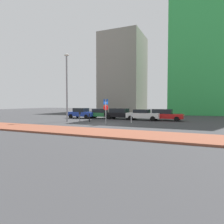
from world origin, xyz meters
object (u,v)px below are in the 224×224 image
Objects in this scene: parked_car_green at (101,113)px; parked_car_blue at (81,113)px; parking_meter at (80,116)px; traffic_bollard_mid at (131,119)px; parking_sign_post at (106,108)px; parked_car_white at (143,115)px; parked_car_black at (120,114)px; traffic_bollard_near at (89,118)px; parked_car_red at (164,115)px; street_lamp at (67,83)px.

parked_car_blue is at bearing -166.73° from parked_car_green.
parking_meter is (0.69, -7.10, 0.09)m from parked_car_green.
parked_car_blue is 10.06m from traffic_bollard_mid.
parking_sign_post is 2.16× the size of parking_meter.
parked_car_white is at bearing 47.33° from parking_meter.
parking_sign_post is 3.69m from parking_meter.
traffic_bollard_near is at bearing -113.34° from parked_car_black.
parked_car_red is at bearing 54.59° from traffic_bollard_mid.
traffic_bollard_mid is (5.29, 0.77, -0.05)m from traffic_bollard_near.
parked_car_red is at bearing 12.20° from parked_car_white.
parked_car_black is at bearing 5.26° from parked_car_blue.
parking_meter is (-8.72, -7.06, 0.04)m from parked_car_red.
parked_car_red is (12.50, 0.69, -0.00)m from parked_car_blue.
parked_car_red is 3.60× the size of parking_meter.
parked_car_white is (9.74, 0.09, -0.03)m from parked_car_blue.
parked_car_blue is 6.27m from parked_car_black.
street_lamp is at bearing -150.44° from parked_car_red.
parked_car_white is 3.56× the size of parking_meter.
street_lamp is at bearing -128.04° from parked_car_black.
parked_car_green is at bearing 144.10° from traffic_bollard_mid.
street_lamp is 9.02× the size of traffic_bollard_mid.
traffic_bollard_near is (-8.47, -5.24, -0.28)m from parked_car_red.
parked_car_red is (2.76, 0.60, 0.03)m from parked_car_white.
traffic_bollard_mid is at bearing 25.06° from parking_meter.
parked_car_green and parked_car_white have the same top height.
parked_car_blue is at bearing -174.74° from parked_car_black.
parking_meter is (-2.46, -6.95, 0.03)m from parked_car_black.
traffic_bollard_near is 5.35m from traffic_bollard_mid.
traffic_bollard_near is (2.61, 1.04, -4.37)m from street_lamp.
parked_car_red is at bearing 55.02° from parking_sign_post.
street_lamp is at bearing 161.85° from parking_meter.
parked_car_red is at bearing 29.56° from street_lamp.
parked_car_white reaches higher than traffic_bollard_mid.
parked_car_black is 4.95× the size of traffic_bollard_mid.
parked_car_blue reaches higher than parked_car_green.
traffic_bollard_near is at bearing -140.86° from parked_car_white.
traffic_bollard_mid is at bearing -35.90° from parked_car_green.
traffic_bollard_near is at bearing -79.90° from parked_car_green.
parking_sign_post is at bearing -10.42° from street_lamp.
street_lamp reaches higher than traffic_bollard_near.
street_lamp reaches higher than parking_sign_post.
parked_car_white is at bearing 83.78° from traffic_bollard_mid.
parked_car_black is at bearing 70.48° from parking_meter.
parking_sign_post reaches higher than parked_car_black.
parked_car_black reaches higher than parking_meter.
parked_car_black is at bearing 125.22° from traffic_bollard_mid.
parked_car_red reaches higher than traffic_bollard_near.
parked_car_black is (6.24, 0.57, 0.01)m from parked_car_blue.
parking_meter is (-3.56, 0.31, -0.91)m from parking_sign_post.
street_lamp is (-1.67, -6.32, 4.14)m from parked_car_green.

